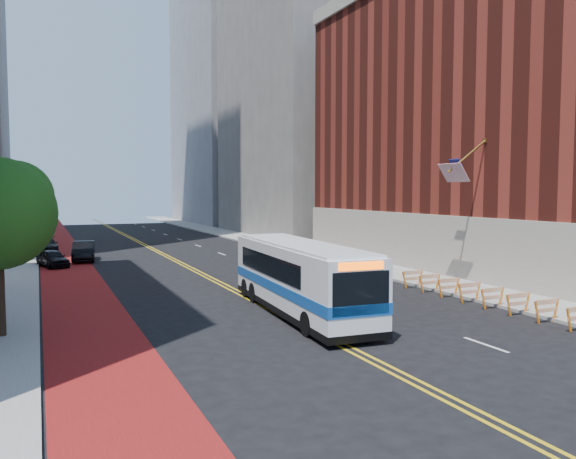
% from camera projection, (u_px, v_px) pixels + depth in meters
% --- Properties ---
extents(ground, '(160.00, 160.00, 0.00)m').
position_uv_depth(ground, '(343.00, 346.00, 20.24)').
color(ground, black).
rests_on(ground, ground).
extents(sidewalk_left, '(4.00, 140.00, 0.15)m').
position_uv_depth(sidewalk_left, '(10.00, 263.00, 42.68)').
color(sidewalk_left, gray).
rests_on(sidewalk_left, ground).
extents(sidewalk_right, '(4.00, 140.00, 0.15)m').
position_uv_depth(sidewalk_right, '(296.00, 250.00, 52.44)').
color(sidewalk_right, gray).
rests_on(sidewalk_right, ground).
extents(bus_lane_paint, '(3.60, 140.00, 0.01)m').
position_uv_depth(bus_lane_paint, '(65.00, 261.00, 44.27)').
color(bus_lane_paint, maroon).
rests_on(bus_lane_paint, ground).
extents(center_line_inner, '(0.14, 140.00, 0.01)m').
position_uv_depth(center_line_inner, '(165.00, 257.00, 47.49)').
color(center_line_inner, gold).
rests_on(center_line_inner, ground).
extents(center_line_outer, '(0.14, 140.00, 0.01)m').
position_uv_depth(center_line_outer, '(170.00, 256.00, 47.63)').
color(center_line_outer, gold).
rests_on(center_line_outer, ground).
extents(lane_dashes, '(0.14, 98.20, 0.01)m').
position_uv_depth(lane_dashes, '(198.00, 246.00, 56.80)').
color(lane_dashes, silver).
rests_on(lane_dashes, ground).
extents(brick_building, '(18.73, 36.00, 22.00)m').
position_uv_depth(brick_building, '(532.00, 114.00, 39.32)').
color(brick_building, maroon).
rests_on(brick_building, ground).
extents(midrise_right_near, '(18.00, 26.00, 40.00)m').
position_uv_depth(midrise_right_near, '(315.00, 78.00, 71.92)').
color(midrise_right_near, slate).
rests_on(midrise_right_near, ground).
extents(midrise_right_far, '(20.00, 28.00, 55.00)m').
position_uv_depth(midrise_right_far, '(243.00, 66.00, 99.13)').
color(midrise_right_far, gray).
rests_on(midrise_right_far, ground).
extents(construction_barriers, '(1.42, 10.91, 1.00)m').
position_uv_depth(construction_barriers, '(481.00, 292.00, 27.21)').
color(construction_barriers, orange).
rests_on(construction_barriers, ground).
extents(transit_bus, '(3.34, 11.94, 3.24)m').
position_uv_depth(transit_bus, '(299.00, 277.00, 25.45)').
color(transit_bus, white).
rests_on(transit_bus, ground).
extents(car_a, '(2.53, 4.02, 1.28)m').
position_uv_depth(car_a, '(53.00, 258.00, 41.03)').
color(car_a, black).
rests_on(car_a, ground).
extents(car_b, '(2.12, 4.85, 1.55)m').
position_uv_depth(car_b, '(84.00, 251.00, 44.56)').
color(car_b, black).
rests_on(car_b, ground).
extents(car_c, '(1.97, 4.59, 1.32)m').
position_uv_depth(car_c, '(47.00, 245.00, 50.66)').
color(car_c, black).
rests_on(car_c, ground).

